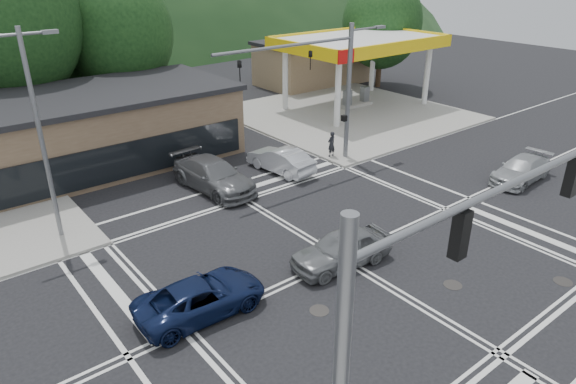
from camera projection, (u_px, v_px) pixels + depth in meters
ground at (341, 258)px, 21.17m from camera, size 120.00×120.00×0.00m
sidewalk_ne at (347, 114)px, 40.28m from camera, size 16.00×16.00×0.15m
gas_station_canopy at (359, 45)px, 40.02m from camera, size 12.32×8.34×5.75m
convenience_store at (312, 64)px, 49.44m from camera, size 10.00×6.00×3.80m
commercial_row at (19, 145)px, 27.90m from camera, size 24.00×8.00×4.00m
tree_n_b at (5, 19)px, 31.58m from camera, size 9.00×9.00×12.98m
tree_n_c at (119, 32)px, 36.08m from camera, size 7.60×7.60×10.87m
tree_n_e at (55, 20)px, 36.95m from camera, size 8.40×8.40×11.98m
tree_ne at (382, 23)px, 46.50m from camera, size 7.20×7.20×9.99m
streetlight_nw at (41, 128)px, 20.69m from camera, size 2.50×0.25×9.00m
signal_mast_ne at (333, 79)px, 28.80m from camera, size 11.65×0.30×8.00m
signal_mast_sw at (411, 323)px, 9.59m from camera, size 9.14×0.28×8.00m
car_blue_west at (201, 297)px, 17.72m from camera, size 4.69×2.28×1.28m
car_grey_center at (341, 249)px, 20.47m from camera, size 4.45×2.15×1.46m
car_silver_east at (521, 169)px, 28.24m from camera, size 4.65×2.19×1.31m
car_queue_a at (281, 160)px, 29.41m from camera, size 2.03×4.50×1.43m
car_queue_b at (191, 136)px, 33.03m from camera, size 1.91×4.57×1.55m
car_northbound at (214, 175)px, 27.14m from camera, size 2.73×5.74×1.61m
pedestrian at (331, 144)px, 31.23m from camera, size 0.61×0.43×1.56m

